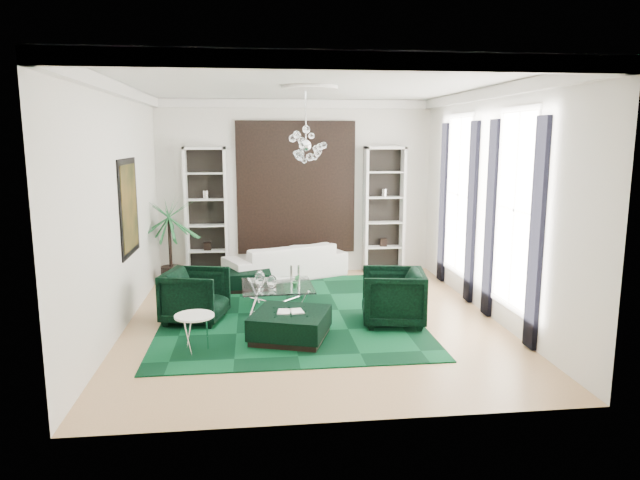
{
  "coord_description": "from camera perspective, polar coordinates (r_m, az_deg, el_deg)",
  "views": [
    {
      "loc": [
        -0.92,
        -9.05,
        2.97
      ],
      "look_at": [
        0.19,
        0.5,
        1.25
      ],
      "focal_mm": 32.0,
      "sensor_mm": 36.0,
      "label": 1
    }
  ],
  "objects": [
    {
      "name": "side_table",
      "position": [
        8.29,
        -12.39,
        -9.16
      ],
      "size": [
        0.56,
        0.56,
        0.53
      ],
      "primitive_type": "cylinder",
      "rotation": [
        0.0,
        0.0,
        0.01
      ],
      "color": "white",
      "rests_on": "floor"
    },
    {
      "name": "coffee_table",
      "position": [
        10.14,
        -4.27,
        -5.68
      ],
      "size": [
        1.27,
        1.27,
        0.42
      ],
      "primitive_type": null,
      "rotation": [
        0.0,
        0.0,
        0.03
      ],
      "color": "white",
      "rests_on": "floor"
    },
    {
      "name": "armchair_right",
      "position": [
        9.29,
        7.3,
        -5.68
      ],
      "size": [
        1.14,
        1.12,
        0.9
      ],
      "primitive_type": "imported",
      "rotation": [
        0.0,
        0.0,
        -1.74
      ],
      "color": "black",
      "rests_on": "floor"
    },
    {
      "name": "palm",
      "position": [
        11.99,
        -14.83,
        0.98
      ],
      "size": [
        1.53,
        1.53,
        2.27
      ],
      "primitive_type": null,
      "rotation": [
        0.0,
        0.0,
        0.08
      ],
      "color": "#216935",
      "rests_on": "floor"
    },
    {
      "name": "sofa",
      "position": [
        12.26,
        -3.46,
        -2.12
      ],
      "size": [
        2.75,
        1.92,
        0.75
      ],
      "primitive_type": "imported",
      "rotation": [
        0.0,
        0.0,
        3.54
      ],
      "color": "white",
      "rests_on": "floor"
    },
    {
      "name": "wall_front",
      "position": [
        5.72,
        2.76,
        -0.65
      ],
      "size": [
        6.0,
        0.02,
        3.8
      ],
      "primitive_type": "cube",
      "color": "silver",
      "rests_on": "ground"
    },
    {
      "name": "book",
      "position": [
        8.54,
        -2.99,
        -7.11
      ],
      "size": [
        0.39,
        0.26,
        0.03
      ],
      "primitive_type": "cube",
      "color": "white",
      "rests_on": "ottoman_front"
    },
    {
      "name": "wall_left",
      "position": [
        9.35,
        -19.51,
        2.98
      ],
      "size": [
        0.02,
        7.0,
        3.8
      ],
      "primitive_type": "cube",
      "color": "silver",
      "rests_on": "ground"
    },
    {
      "name": "wall_back",
      "position": [
        12.64,
        -2.42,
        5.26
      ],
      "size": [
        6.0,
        0.02,
        3.8
      ],
      "primitive_type": "cube",
      "color": "silver",
      "rests_on": "ground"
    },
    {
      "name": "crown_molding",
      "position": [
        9.13,
        -0.83,
        14.71
      ],
      "size": [
        6.0,
        7.0,
        0.18
      ],
      "primitive_type": null,
      "color": "white",
      "rests_on": "ceiling"
    },
    {
      "name": "window_near",
      "position": [
        9.1,
        18.9,
        2.83
      ],
      "size": [
        0.03,
        1.1,
        2.9
      ],
      "primitive_type": "cube",
      "color": "white",
      "rests_on": "wall_right"
    },
    {
      "name": "window_far",
      "position": [
        11.3,
        13.7,
        4.41
      ],
      "size": [
        0.03,
        1.1,
        2.9
      ],
      "primitive_type": "cube",
      "color": "white",
      "rests_on": "wall_right"
    },
    {
      "name": "table_plant",
      "position": [
        9.83,
        -2.44,
        -4.17
      ],
      "size": [
        0.14,
        0.12,
        0.24
      ],
      "primitive_type": "imported",
      "rotation": [
        0.0,
        0.0,
        0.05
      ],
      "color": "#216935",
      "rests_on": "coffee_table"
    },
    {
      "name": "shelving_right",
      "position": [
        12.79,
        6.42,
        3.01
      ],
      "size": [
        0.9,
        0.38,
        2.8
      ],
      "primitive_type": null,
      "color": "white",
      "rests_on": "floor"
    },
    {
      "name": "curtain_far_a",
      "position": [
        10.6,
        14.91,
        2.63
      ],
      "size": [
        0.07,
        0.3,
        3.25
      ],
      "primitive_type": "cube",
      "color": "black",
      "rests_on": "floor"
    },
    {
      "name": "painting",
      "position": [
        9.93,
        -18.51,
        3.13
      ],
      "size": [
        0.04,
        1.3,
        1.6
      ],
      "primitive_type": "cube",
      "color": "black",
      "rests_on": "wall_left"
    },
    {
      "name": "floor",
      "position": [
        9.57,
        -0.78,
        -8.01
      ],
      "size": [
        6.0,
        7.0,
        0.02
      ],
      "primitive_type": "cube",
      "color": "tan",
      "rests_on": "ground"
    },
    {
      "name": "curtain_near_a",
      "position": [
        8.43,
        20.84,
        0.46
      ],
      "size": [
        0.07,
        0.3,
        3.25
      ],
      "primitive_type": "cube",
      "color": "black",
      "rests_on": "floor"
    },
    {
      "name": "ottoman_front",
      "position": [
        8.61,
        -2.97,
        -8.55
      ],
      "size": [
        1.35,
        1.35,
        0.43
      ],
      "primitive_type": "cube",
      "rotation": [
        0.0,
        0.0,
        -0.32
      ],
      "color": "black",
      "rests_on": "floor"
    },
    {
      "name": "armchair_left",
      "position": [
        9.56,
        -12.34,
        -5.48
      ],
      "size": [
        1.15,
        1.13,
        0.87
      ],
      "primitive_type": "imported",
      "rotation": [
        0.0,
        0.0,
        1.32
      ],
      "color": "black",
      "rests_on": "floor"
    },
    {
      "name": "chandelier",
      "position": [
        9.56,
        -1.42,
        9.41
      ],
      "size": [
        0.86,
        0.86,
        0.65
      ],
      "primitive_type": null,
      "rotation": [
        0.0,
        0.0,
        0.2
      ],
      "color": "white",
      "rests_on": "ceiling"
    },
    {
      "name": "curtain_far_b",
      "position": [
        12.05,
        12.22,
        3.61
      ],
      "size": [
        0.07,
        0.3,
        3.25
      ],
      "primitive_type": "cube",
      "color": "black",
      "rests_on": "floor"
    },
    {
      "name": "ottoman_side",
      "position": [
        11.47,
        -7.16,
        -3.98
      ],
      "size": [
        0.9,
        0.9,
        0.38
      ],
      "primitive_type": "cube",
      "rotation": [
        0.0,
        0.0,
        0.04
      ],
      "color": "black",
      "rests_on": "floor"
    },
    {
      "name": "tapestry",
      "position": [
        12.59,
        -2.41,
        5.24
      ],
      "size": [
        2.5,
        0.06,
        2.8
      ],
      "primitive_type": "cube",
      "color": "black",
      "rests_on": "wall_back"
    },
    {
      "name": "rug",
      "position": [
        9.94,
        -3.14,
        -7.21
      ],
      "size": [
        4.2,
        5.0,
        0.02
      ],
      "primitive_type": "cube",
      "color": "black",
      "rests_on": "floor"
    },
    {
      "name": "curtain_near_b",
      "position": [
        9.83,
        16.69,
        1.98
      ],
      "size": [
        0.07,
        0.3,
        3.25
      ],
      "primitive_type": "cube",
      "color": "black",
      "rests_on": "floor"
    },
    {
      "name": "ceiling_medallion",
      "position": [
        9.43,
        -1.03,
        14.99
      ],
      "size": [
        0.9,
        0.9,
        0.05
      ],
      "primitive_type": "cylinder",
      "color": "white",
      "rests_on": "ceiling"
    },
    {
      "name": "ceiling",
      "position": [
        9.14,
        -0.84,
        15.4
      ],
      "size": [
        6.0,
        7.0,
        0.02
      ],
      "primitive_type": "cube",
      "color": "white",
      "rests_on": "ground"
    },
    {
      "name": "wall_right",
      "position": [
        9.93,
        16.79,
        3.51
      ],
      "size": [
        0.02,
        7.0,
        3.8
      ],
      "primitive_type": "cube",
      "color": "silver",
      "rests_on": "ground"
    },
    {
      "name": "shelving_left",
      "position": [
        12.5,
        -11.3,
        2.72
      ],
      "size": [
        0.9,
        0.38,
        2.8
      ],
      "primitive_type": null,
      "color": "white",
      "rests_on": "floor"
    }
  ]
}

